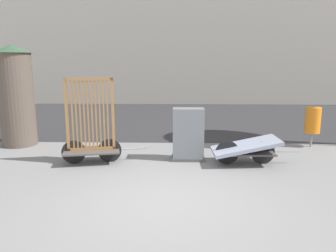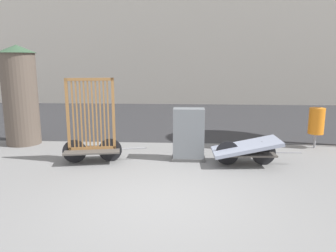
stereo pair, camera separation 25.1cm
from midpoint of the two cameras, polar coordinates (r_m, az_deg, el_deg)
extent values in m
plane|color=slate|center=(6.25, -0.07, -12.89)|extent=(60.00, 60.00, 0.00)
cube|color=#2D2D30|center=(15.00, 1.99, 1.48)|extent=(56.00, 9.41, 0.01)
cube|color=#B2ADA3|center=(21.66, 2.55, 18.61)|extent=(48.00, 4.00, 10.64)
cube|color=#4C4742|center=(8.59, -12.20, -4.09)|extent=(1.50, 1.04, 0.04)
cylinder|color=black|center=(8.57, -9.20, -4.15)|extent=(0.59, 0.15, 0.60)
cylinder|color=black|center=(8.64, -15.17, -4.28)|extent=(0.59, 0.15, 0.60)
cylinder|color=gray|center=(8.57, -5.25, -3.91)|extent=(0.69, 0.17, 0.03)
cube|color=olive|center=(8.57, -12.22, -3.74)|extent=(1.18, 0.30, 0.07)
cube|color=olive|center=(8.30, -12.72, 7.94)|extent=(1.18, 0.30, 0.07)
cube|color=olive|center=(8.46, -16.25, 1.89)|extent=(0.08, 0.08, 1.81)
cube|color=olive|center=(8.37, -8.64, 2.12)|extent=(0.08, 0.08, 1.81)
cube|color=olive|center=(8.44, -15.38, 1.91)|extent=(0.04, 0.06, 1.74)
cube|color=olive|center=(8.43, -14.73, 1.93)|extent=(0.04, 0.06, 1.74)
cube|color=olive|center=(8.41, -14.09, 1.95)|extent=(0.04, 0.06, 1.74)
cube|color=olive|center=(8.41, -13.44, 1.97)|extent=(0.04, 0.06, 1.74)
cube|color=olive|center=(8.40, -12.79, 1.99)|extent=(0.04, 0.06, 1.74)
cube|color=olive|center=(8.39, -12.14, 2.01)|extent=(0.04, 0.06, 1.74)
cube|color=olive|center=(8.38, -11.49, 2.03)|extent=(0.04, 0.06, 1.74)
cube|color=olive|center=(8.38, -10.84, 2.05)|extent=(0.04, 0.06, 1.74)
cube|color=olive|center=(8.37, -10.18, 2.07)|extent=(0.04, 0.06, 1.74)
cube|color=olive|center=(8.37, -9.53, 2.09)|extent=(0.04, 0.06, 1.74)
cube|color=#4C4742|center=(8.43, 14.19, -4.47)|extent=(1.41, 0.83, 0.04)
cylinder|color=black|center=(8.55, 17.12, -4.55)|extent=(0.60, 0.06, 0.60)
cylinder|color=black|center=(8.35, 11.18, -4.64)|extent=(0.60, 0.06, 0.60)
cylinder|color=gray|center=(8.72, 20.88, -4.35)|extent=(0.70, 0.06, 0.03)
cube|color=#8C93A8|center=(8.39, 14.24, -3.50)|extent=(1.67, 0.99, 0.42)
cube|color=#4C4C4C|center=(8.68, 4.40, -5.62)|extent=(0.86, 0.48, 0.08)
cube|color=slate|center=(8.51, 4.46, -1.48)|extent=(0.80, 0.42, 1.37)
cylinder|color=gray|center=(10.75, 24.80, -2.35)|extent=(0.06, 0.06, 0.44)
cylinder|color=orange|center=(10.64, 25.07, 0.81)|extent=(0.44, 0.44, 0.77)
cylinder|color=brown|center=(10.99, -23.69, 4.26)|extent=(1.03, 1.03, 2.79)
cone|color=#335138|center=(10.93, -24.33, 12.16)|extent=(1.15, 1.15, 0.24)
camera|label=1|loc=(0.13, -89.12, 0.18)|focal=35.00mm
camera|label=2|loc=(0.13, 90.88, -0.18)|focal=35.00mm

